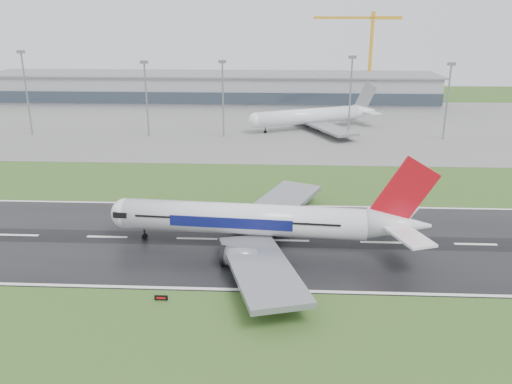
{
  "coord_description": "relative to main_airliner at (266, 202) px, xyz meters",
  "views": [
    {
      "loc": [
        38.04,
        -104.24,
        46.9
      ],
      "look_at": [
        32.37,
        12.0,
        7.0
      ],
      "focal_mm": 36.71,
      "sensor_mm": 36.0,
      "label": 1
    }
  ],
  "objects": [
    {
      "name": "ground",
      "position": [
        -35.14,
        2.87,
        -9.99
      ],
      "size": [
        520.0,
        520.0,
        0.0
      ],
      "primitive_type": "plane",
      "color": "#2F511D",
      "rests_on": "ground"
    },
    {
      "name": "runway_sign",
      "position": [
        -17.24,
        -23.22,
        -9.47
      ],
      "size": [
        2.31,
        0.42,
        1.04
      ],
      "primitive_type": null,
      "rotation": [
        0.0,
        0.0,
        -0.07
      ],
      "color": "black",
      "rests_on": "ground"
    },
    {
      "name": "terminal",
      "position": [
        -35.14,
        187.87,
        -2.49
      ],
      "size": [
        240.0,
        36.0,
        15.0
      ],
      "primitive_type": "cube",
      "color": "gray",
      "rests_on": "ground"
    },
    {
      "name": "parked_airliner",
      "position": [
        16.1,
        119.25,
        -0.93
      ],
      "size": [
        79.58,
        77.52,
        17.96
      ],
      "primitive_type": null,
      "rotation": [
        0.0,
        0.0,
        0.43
      ],
      "color": "white",
      "rests_on": "apron"
    },
    {
      "name": "main_airliner",
      "position": [
        0.0,
        0.0,
        0.0
      ],
      "size": [
        71.85,
        68.92,
        19.77
      ],
      "primitive_type": null,
      "rotation": [
        0.0,
        0.0,
        -0.08
      ],
      "color": "silver",
      "rests_on": "runway"
    },
    {
      "name": "floodmast_3",
      "position": [
        -19.97,
        102.87,
        4.38
      ],
      "size": [
        0.64,
        0.64,
        28.74
      ],
      "primitive_type": "cylinder",
      "color": "gray",
      "rests_on": "ground"
    },
    {
      "name": "floodmast_5",
      "position": [
        66.42,
        102.87,
        4.13
      ],
      "size": [
        0.64,
        0.64,
        28.24
      ],
      "primitive_type": "cylinder",
      "color": "gray",
      "rests_on": "ground"
    },
    {
      "name": "floodmast_1",
      "position": [
        -98.27,
        102.87,
        6.05
      ],
      "size": [
        0.64,
        0.64,
        32.08
      ],
      "primitive_type": "cylinder",
      "color": "gray",
      "rests_on": "ground"
    },
    {
      "name": "runway",
      "position": [
        -35.14,
        2.87,
        -9.94
      ],
      "size": [
        400.0,
        45.0,
        0.1
      ],
      "primitive_type": "cube",
      "color": "black",
      "rests_on": "ground"
    },
    {
      "name": "tower_crane",
      "position": [
        52.34,
        202.87,
        13.7
      ],
      "size": [
        47.88,
        11.8,
        47.38
      ],
      "primitive_type": null,
      "rotation": [
        0.0,
        0.0,
        -0.19
      ],
      "color": "gold",
      "rests_on": "ground"
    },
    {
      "name": "floodmast_4",
      "position": [
        29.37,
        102.87,
        5.31
      ],
      "size": [
        0.64,
        0.64,
        30.59
      ],
      "primitive_type": "cylinder",
      "color": "gray",
      "rests_on": "ground"
    },
    {
      "name": "apron",
      "position": [
        -35.14,
        127.87,
        -9.95
      ],
      "size": [
        400.0,
        130.0,
        0.08
      ],
      "primitive_type": "cube",
      "color": "slate",
      "rests_on": "ground"
    },
    {
      "name": "floodmast_2",
      "position": [
        -50.27,
        102.87,
        4.23
      ],
      "size": [
        0.64,
        0.64,
        28.43
      ],
      "primitive_type": "cylinder",
      "color": "gray",
      "rests_on": "ground"
    }
  ]
}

